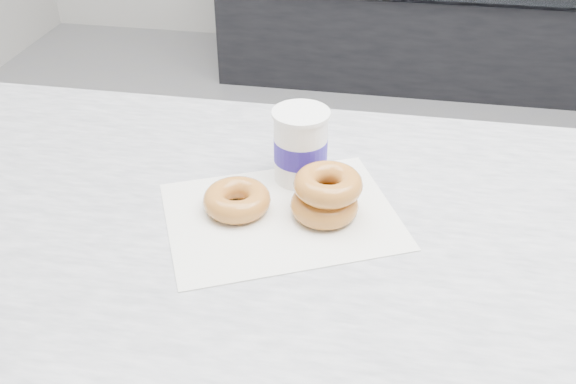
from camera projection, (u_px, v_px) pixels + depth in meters
The scene contains 5 objects.
ground at pixel (457, 360), 1.89m from camera, with size 5.00×5.00×0.00m, color gray.
wax_paper at pixel (281, 216), 0.97m from camera, with size 0.34×0.26×0.00m, color silver.
donut_single at pixel (237, 200), 0.97m from camera, with size 0.10×0.10×0.04m, color #C28935.
donut_stack at pixel (326, 195), 0.95m from camera, with size 0.14×0.14×0.07m.
coffee_cup at pixel (301, 145), 1.02m from camera, with size 0.11×0.11×0.12m.
Camera 1 is at (-0.27, -1.35, 1.47)m, focal length 40.00 mm.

